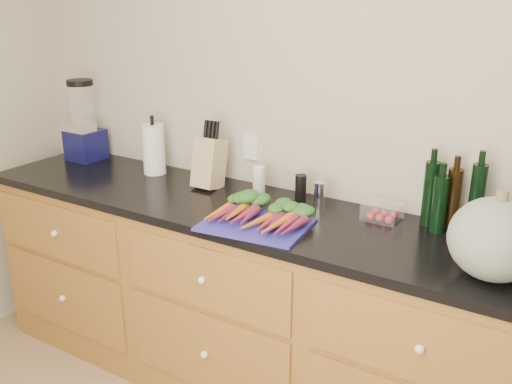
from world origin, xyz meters
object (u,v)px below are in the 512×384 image
Objects in this scene: paper_towel at (154,149)px; tomato_box at (382,212)px; squash at (496,239)px; knife_block at (209,163)px; cutting_board at (256,224)px; carrots at (261,215)px; blender_appliance at (84,125)px.

paper_towel is 1.72× the size of tomato_box.
squash is 1.20× the size of paper_towel.
cutting_board is at bearing -33.74° from knife_block.
carrots is 0.90m from squash.
tomato_box is at bearing 2.00° from knife_block.
knife_block is at bearing 146.26° from cutting_board.
knife_block is (-0.45, 0.26, 0.09)m from carrots.
blender_appliance is at bearing -179.73° from paper_towel.
blender_appliance is (-2.22, 0.28, 0.06)m from squash.
cutting_board is at bearing -90.00° from carrots.
blender_appliance reaches higher than knife_block.
squash is at bearing 0.13° from carrots.
knife_block reaches higher than cutting_board.
squash is 0.57m from tomato_box.
blender_appliance is 0.51m from paper_towel.
tomato_box is (0.86, 0.03, -0.08)m from knife_block.
carrots is at bearing -30.28° from knife_block.
paper_towel is at bearing 158.62° from cutting_board.
paper_towel is at bearing 176.89° from knife_block.
carrots is 0.88× the size of blender_appliance.
cutting_board is 1.07× the size of carrots.
squash is 2.05× the size of tomato_box.
knife_block is (-0.45, 0.30, 0.11)m from cutting_board.
carrots is 0.87m from paper_towel.
squash reaches higher than knife_block.
blender_appliance is at bearing 168.05° from carrots.
knife_block is (-1.34, 0.26, -0.02)m from squash.
cutting_board is 0.89m from paper_towel.
cutting_board is at bearing -177.46° from squash.
paper_towel is (-0.82, 0.32, 0.12)m from cutting_board.
blender_appliance is (-1.32, 0.28, 0.16)m from carrots.
tomato_box is (1.73, 0.01, -0.16)m from blender_appliance.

